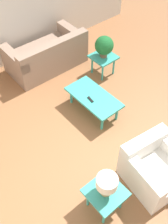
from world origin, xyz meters
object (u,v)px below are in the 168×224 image
(coffee_table, at_px, (94,98))
(side_table_lamp, at_px, (105,194))
(side_table_plant, at_px, (103,59))
(table_lamp, at_px, (107,184))
(armchair, at_px, (154,168))
(sofa, at_px, (47,56))
(potted_plant, at_px, (104,46))

(coffee_table, xyz_separation_m, side_table_lamp, (-1.55, 1.16, 0.05))
(side_table_plant, xyz_separation_m, table_lamp, (-2.27, 2.09, 0.30))
(coffee_table, bearing_deg, side_table_lamp, 143.09)
(armchair, relative_size, table_lamp, 2.69)
(coffee_table, bearing_deg, sofa, -4.26)
(side_table_plant, bearing_deg, coffee_table, 127.97)
(coffee_table, distance_m, table_lamp, 1.97)
(sofa, relative_size, side_table_lamp, 3.44)
(armchair, xyz_separation_m, coffee_table, (1.70, -0.26, 0.05))
(sofa, xyz_separation_m, table_lamp, (-3.27, 1.29, 0.39))
(armchair, distance_m, coffee_table, 1.72)
(side_table_plant, distance_m, potted_plant, 0.33)
(sofa, height_order, table_lamp, table_lamp)
(coffee_table, bearing_deg, side_table_plant, -52.03)
(coffee_table, bearing_deg, table_lamp, 143.09)
(side_table_plant, bearing_deg, side_table_lamp, 137.40)
(potted_plant, relative_size, table_lamp, 1.31)
(coffee_table, bearing_deg, armchair, 171.16)
(potted_plant, height_order, table_lamp, potted_plant)
(armchair, distance_m, side_table_lamp, 0.92)
(sofa, bearing_deg, coffee_table, 86.55)
(sofa, relative_size, potted_plant, 3.70)
(sofa, bearing_deg, side_table_plant, 129.50)
(side_table_lamp, relative_size, table_lamp, 1.41)
(side_table_plant, bearing_deg, potted_plant, 116.57)
(sofa, relative_size, coffee_table, 1.58)
(side_table_plant, height_order, side_table_lamp, same)
(sofa, height_order, potted_plant, potted_plant)
(side_table_lamp, bearing_deg, side_table_plant, -42.60)
(side_table_lamp, xyz_separation_m, potted_plant, (2.27, -2.09, 0.33))
(side_table_lamp, bearing_deg, coffee_table, -36.91)
(armchair, height_order, side_table_lamp, armchair)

